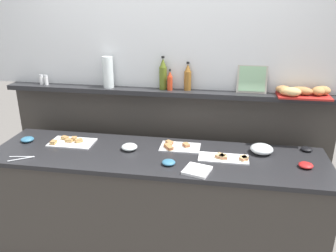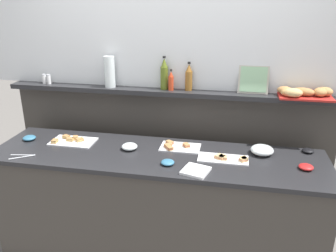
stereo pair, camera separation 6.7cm
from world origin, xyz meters
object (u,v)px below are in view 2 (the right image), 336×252
(sandwich_platter_side, at_px, (225,158))
(vinegar_bottle_amber, at_px, (189,78))
(serving_tongs, at_px, (23,156))
(olive_oil_bottle, at_px, (164,75))
(condiment_bowl_dark, at_px, (308,151))
(glass_bowl_medium, at_px, (262,150))
(glass_bowl_large, at_px, (130,147))
(framed_picture, at_px, (253,79))
(condiment_bowl_teal, at_px, (306,167))
(sandwich_platter_rear, at_px, (72,141))
(hot_sauce_bottle, at_px, (171,81))
(salt_shaker, at_px, (44,79))
(bread_basket, at_px, (302,93))
(sandwich_platter_front, at_px, (178,147))
(condiment_bowl_red, at_px, (29,138))
(napkin_stack, at_px, (196,171))
(water_carafe, at_px, (110,72))
(condiment_bowl_cream, at_px, (168,162))
(pepper_shaker, at_px, (49,79))

(sandwich_platter_side, relative_size, vinegar_bottle_amber, 1.56)
(serving_tongs, distance_m, olive_oil_bottle, 1.27)
(sandwich_platter_side, bearing_deg, condiment_bowl_dark, 22.11)
(glass_bowl_medium, bearing_deg, glass_bowl_large, -173.71)
(vinegar_bottle_amber, bearing_deg, olive_oil_bottle, -179.72)
(framed_picture, bearing_deg, condiment_bowl_teal, -53.05)
(glass_bowl_large, xyz_separation_m, olive_oil_bottle, (0.19, 0.41, 0.49))
(condiment_bowl_teal, xyz_separation_m, serving_tongs, (-2.05, -0.20, -0.01))
(sandwich_platter_rear, distance_m, hot_sauce_bottle, 0.95)
(salt_shaker, bearing_deg, bread_basket, -0.54)
(vinegar_bottle_amber, distance_m, salt_shaker, 1.30)
(sandwich_platter_front, height_order, framed_picture, framed_picture)
(condiment_bowl_dark, bearing_deg, salt_shaker, 175.54)
(bread_basket, relative_size, framed_picture, 1.85)
(condiment_bowl_dark, distance_m, condiment_bowl_red, 2.25)
(napkin_stack, bearing_deg, water_carafe, 141.60)
(condiment_bowl_cream, xyz_separation_m, condiment_bowl_red, (-1.22, 0.21, 0.00))
(condiment_bowl_red, relative_size, serving_tongs, 0.57)
(condiment_bowl_dark, bearing_deg, glass_bowl_large, -171.19)
(condiment_bowl_cream, xyz_separation_m, vinegar_bottle_amber, (0.06, 0.61, 0.48))
(napkin_stack, bearing_deg, sandwich_platter_front, 116.22)
(condiment_bowl_red, bearing_deg, condiment_bowl_teal, -2.61)
(glass_bowl_large, bearing_deg, bread_basket, 15.86)
(vinegar_bottle_amber, height_order, framed_picture, vinegar_bottle_amber)
(serving_tongs, height_order, water_carafe, water_carafe)
(condiment_bowl_cream, bearing_deg, pepper_shaker, 153.95)
(glass_bowl_large, xyz_separation_m, framed_picture, (0.92, 0.43, 0.48))
(hot_sauce_bottle, relative_size, pepper_shaker, 2.02)
(condiment_bowl_dark, height_order, condiment_bowl_red, condiment_bowl_red)
(condiment_bowl_red, distance_m, hot_sauce_bottle, 1.27)
(glass_bowl_large, relative_size, olive_oil_bottle, 0.45)
(hot_sauce_bottle, bearing_deg, water_carafe, 179.89)
(sandwich_platter_rear, relative_size, salt_shaker, 4.12)
(salt_shaker, xyz_separation_m, water_carafe, (0.62, 0.00, 0.09))
(condiment_bowl_dark, xyz_separation_m, condiment_bowl_red, (-2.24, -0.19, 0.00))
(sandwich_platter_front, distance_m, hot_sauce_bottle, 0.55)
(sandwich_platter_rear, relative_size, condiment_bowl_dark, 4.08)
(glass_bowl_large, xyz_separation_m, napkin_stack, (0.55, -0.27, -0.01))
(glass_bowl_medium, distance_m, bread_basket, 0.55)
(serving_tongs, relative_size, salt_shaker, 2.13)
(sandwich_platter_side, xyz_separation_m, hot_sauce_bottle, (-0.49, 0.43, 0.46))
(condiment_bowl_cream, bearing_deg, glass_bowl_large, 150.39)
(glass_bowl_medium, xyz_separation_m, framed_picture, (-0.09, 0.31, 0.47))
(sandwich_platter_side, distance_m, glass_bowl_large, 0.75)
(bread_basket, distance_m, framed_picture, 0.38)
(glass_bowl_large, distance_m, condiment_bowl_cream, 0.40)
(glass_bowl_large, bearing_deg, sandwich_platter_front, 15.24)
(sandwich_platter_front, xyz_separation_m, condiment_bowl_cream, (-0.03, -0.30, 0.01))
(condiment_bowl_red, distance_m, pepper_shaker, 0.56)
(sandwich_platter_front, xyz_separation_m, napkin_stack, (0.18, -0.37, -0.00))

